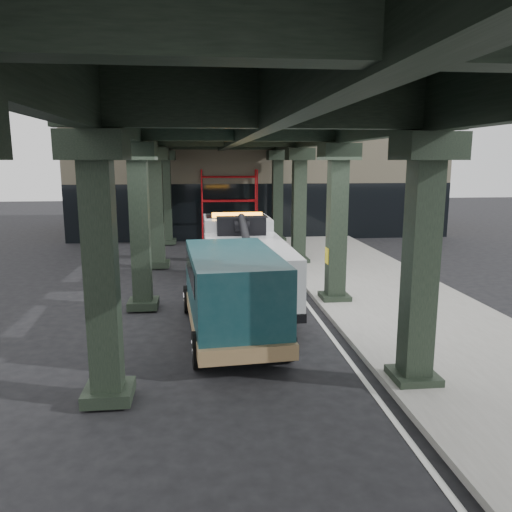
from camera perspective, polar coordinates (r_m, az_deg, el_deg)
ground at (r=13.86m, az=0.62°, el=-8.04°), size 90.00×90.00×0.00m
sidewalk at (r=16.80m, az=15.23°, el=-4.76°), size 5.00×40.00×0.15m
lane_stripe at (r=16.02m, az=5.82°, el=-5.45°), size 0.12×38.00×0.01m
viaduct at (r=15.09m, az=-1.85°, el=14.55°), size 7.40×32.00×6.40m
building at (r=33.21m, az=-0.17°, el=10.04°), size 22.00×10.00×8.00m
scaffolding at (r=27.81m, az=-3.08°, el=5.95°), size 3.08×0.88×4.00m
tow_truck at (r=16.42m, az=-1.58°, el=-0.14°), size 2.67×8.53×2.78m
towed_van at (r=12.73m, az=-2.82°, el=-4.01°), size 2.61×5.77×2.28m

